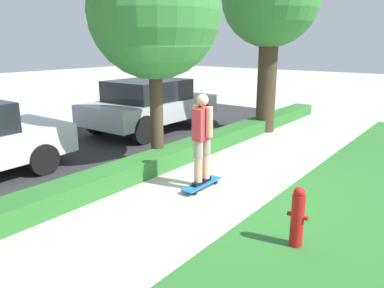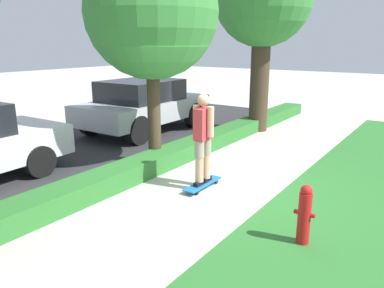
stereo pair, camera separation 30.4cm
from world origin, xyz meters
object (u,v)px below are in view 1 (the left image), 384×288
(skater_person, at_px, (202,137))
(tree_far, at_px, (271,0))
(fire_hydrant, at_px, (298,217))
(tree_mid, at_px, (154,13))
(parked_car_middle, at_px, (150,104))
(skateboard, at_px, (202,184))

(skater_person, xyz_separation_m, tree_far, (4.86, 1.20, 2.73))
(skater_person, distance_m, fire_hydrant, 2.37)
(skater_person, relative_size, tree_mid, 0.36)
(skater_person, relative_size, tree_far, 0.31)
(tree_far, distance_m, parked_car_middle, 4.45)
(skater_person, height_order, parked_car_middle, skater_person)
(skateboard, distance_m, tree_mid, 3.51)
(skateboard, xyz_separation_m, fire_hydrant, (-0.88, -2.13, 0.33))
(skateboard, height_order, tree_mid, tree_mid)
(fire_hydrant, bearing_deg, parked_car_middle, 58.54)
(tree_far, distance_m, fire_hydrant, 7.40)
(tree_far, height_order, parked_car_middle, tree_far)
(skater_person, xyz_separation_m, tree_mid, (0.61, 1.63, 2.17))
(tree_far, height_order, fire_hydrant, tree_far)
(parked_car_middle, bearing_deg, skater_person, -126.34)
(skateboard, xyz_separation_m, parked_car_middle, (2.82, 3.91, 0.73))
(tree_mid, bearing_deg, skateboard, -110.48)
(tree_far, relative_size, fire_hydrant, 6.33)
(skateboard, xyz_separation_m, tree_mid, (0.61, 1.63, 3.04))
(parked_car_middle, bearing_deg, tree_far, -53.62)
(skateboard, bearing_deg, parked_car_middle, 54.27)
(tree_far, bearing_deg, tree_mid, 174.20)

